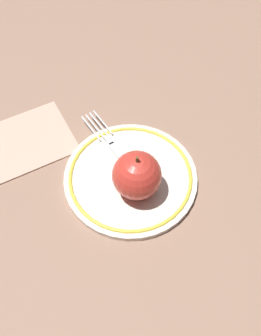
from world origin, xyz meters
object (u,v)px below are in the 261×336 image
Objects in this scene: apple_red_whole at (139,174)px; napkin_folded at (28,140)px; plate at (131,177)px; fork at (116,150)px.

apple_red_whole is 0.22m from napkin_folded.
napkin_folded is (0.08, -0.20, -0.05)m from apple_red_whole.
plate is 0.05m from apple_red_whole.
plate is 0.05m from fork.
fork is (-0.02, -0.08, -0.04)m from apple_red_whole.
plate reaches higher than napkin_folded.
napkin_folded is at bearing -69.09° from apple_red_whole.
fork reaches higher than plate.
plate is at bearing -100.92° from apple_red_whole.
apple_red_whole reaches higher than fork.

